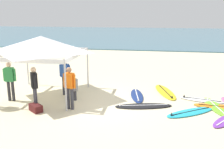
{
  "coord_description": "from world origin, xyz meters",
  "views": [
    {
      "loc": [
        2.35,
        -10.07,
        3.79
      ],
      "look_at": [
        0.46,
        1.03,
        1.0
      ],
      "focal_mm": 40.84,
      "sensor_mm": 36.0,
      "label": 1
    }
  ],
  "objects_px": {
    "surfboard_cyan": "(190,112)",
    "surfboard_yellow": "(165,92)",
    "person_black": "(34,85)",
    "person_blue": "(65,74)",
    "person_orange": "(70,85)",
    "person_green": "(10,79)",
    "surfboard_black": "(143,106)",
    "canopy_tent": "(41,44)",
    "person_grey": "(74,85)",
    "surfboard_white": "(202,100)",
    "surfboard_lime": "(216,107)",
    "gear_bag_near_tent": "(36,108)",
    "surfboard_navy": "(137,96)"
  },
  "relations": [
    {
      "from": "canopy_tent",
      "to": "surfboard_black",
      "type": "distance_m",
      "value": 5.19
    },
    {
      "from": "surfboard_white",
      "to": "surfboard_cyan",
      "type": "height_order",
      "value": "same"
    },
    {
      "from": "surfboard_white",
      "to": "person_black",
      "type": "relative_size",
      "value": 1.12
    },
    {
      "from": "surfboard_cyan",
      "to": "person_orange",
      "type": "height_order",
      "value": "person_orange"
    },
    {
      "from": "canopy_tent",
      "to": "gear_bag_near_tent",
      "type": "xyz_separation_m",
      "value": [
        0.46,
        -1.87,
        -2.25
      ]
    },
    {
      "from": "person_grey",
      "to": "canopy_tent",
      "type": "bearing_deg",
      "value": 167.92
    },
    {
      "from": "surfboard_cyan",
      "to": "person_orange",
      "type": "bearing_deg",
      "value": -175.58
    },
    {
      "from": "surfboard_navy",
      "to": "person_blue",
      "type": "bearing_deg",
      "value": -173.86
    },
    {
      "from": "person_blue",
      "to": "canopy_tent",
      "type": "bearing_deg",
      "value": -164.53
    },
    {
      "from": "surfboard_white",
      "to": "person_grey",
      "type": "bearing_deg",
      "value": -171.65
    },
    {
      "from": "surfboard_yellow",
      "to": "surfboard_black",
      "type": "xyz_separation_m",
      "value": [
        -0.94,
        -2.07,
        0.0
      ]
    },
    {
      "from": "person_orange",
      "to": "person_grey",
      "type": "xyz_separation_m",
      "value": [
        -0.2,
        1.07,
        -0.33
      ]
    },
    {
      "from": "surfboard_lime",
      "to": "person_blue",
      "type": "height_order",
      "value": "person_blue"
    },
    {
      "from": "surfboard_white",
      "to": "person_black",
      "type": "bearing_deg",
      "value": -162.73
    },
    {
      "from": "person_green",
      "to": "person_grey",
      "type": "xyz_separation_m",
      "value": [
        2.65,
        0.56,
        -0.33
      ]
    },
    {
      "from": "person_black",
      "to": "person_grey",
      "type": "xyz_separation_m",
      "value": [
        1.17,
        1.27,
        -0.33
      ]
    },
    {
      "from": "canopy_tent",
      "to": "person_grey",
      "type": "bearing_deg",
      "value": -12.08
    },
    {
      "from": "person_green",
      "to": "surfboard_white",
      "type": "bearing_deg",
      "value": 9.53
    },
    {
      "from": "surfboard_yellow",
      "to": "surfboard_lime",
      "type": "relative_size",
      "value": 1.12
    },
    {
      "from": "surfboard_white",
      "to": "canopy_tent",
      "type": "bearing_deg",
      "value": -176.04
    },
    {
      "from": "surfboard_lime",
      "to": "person_blue",
      "type": "bearing_deg",
      "value": 175.6
    },
    {
      "from": "surfboard_white",
      "to": "person_blue",
      "type": "height_order",
      "value": "person_blue"
    },
    {
      "from": "person_green",
      "to": "gear_bag_near_tent",
      "type": "relative_size",
      "value": 2.85
    },
    {
      "from": "surfboard_navy",
      "to": "person_orange",
      "type": "xyz_separation_m",
      "value": [
        -2.51,
        -2.01,
        0.95
      ]
    },
    {
      "from": "canopy_tent",
      "to": "person_grey",
      "type": "xyz_separation_m",
      "value": [
        1.52,
        -0.32,
        -1.73
      ]
    },
    {
      "from": "surfboard_navy",
      "to": "canopy_tent",
      "type": "bearing_deg",
      "value": -171.76
    },
    {
      "from": "surfboard_navy",
      "to": "surfboard_cyan",
      "type": "relative_size",
      "value": 0.97
    },
    {
      "from": "surfboard_cyan",
      "to": "person_blue",
      "type": "distance_m",
      "value": 5.7
    },
    {
      "from": "surfboard_yellow",
      "to": "surfboard_white",
      "type": "bearing_deg",
      "value": -30.68
    },
    {
      "from": "person_orange",
      "to": "person_green",
      "type": "bearing_deg",
      "value": 169.88
    },
    {
      "from": "person_green",
      "to": "person_black",
      "type": "xyz_separation_m",
      "value": [
        1.48,
        -0.71,
        0.0
      ]
    },
    {
      "from": "person_black",
      "to": "person_blue",
      "type": "bearing_deg",
      "value": 72.38
    },
    {
      "from": "surfboard_yellow",
      "to": "surfboard_black",
      "type": "relative_size",
      "value": 1.04
    },
    {
      "from": "surfboard_black",
      "to": "person_green",
      "type": "bearing_deg",
      "value": -177.82
    },
    {
      "from": "person_black",
      "to": "person_blue",
      "type": "xyz_separation_m",
      "value": [
        0.59,
        1.86,
        0.0
      ]
    },
    {
      "from": "surfboard_cyan",
      "to": "person_green",
      "type": "distance_m",
      "value": 7.59
    },
    {
      "from": "person_orange",
      "to": "person_grey",
      "type": "distance_m",
      "value": 1.14
    },
    {
      "from": "surfboard_cyan",
      "to": "surfboard_yellow",
      "type": "bearing_deg",
      "value": 109.7
    },
    {
      "from": "surfboard_navy",
      "to": "gear_bag_near_tent",
      "type": "distance_m",
      "value": 4.5
    },
    {
      "from": "surfboard_navy",
      "to": "person_black",
      "type": "bearing_deg",
      "value": -150.35
    },
    {
      "from": "gear_bag_near_tent",
      "to": "surfboard_black",
      "type": "bearing_deg",
      "value": 16.23
    },
    {
      "from": "person_orange",
      "to": "person_grey",
      "type": "bearing_deg",
      "value": 100.52
    },
    {
      "from": "surfboard_black",
      "to": "person_blue",
      "type": "relative_size",
      "value": 1.42
    },
    {
      "from": "surfboard_cyan",
      "to": "surfboard_black",
      "type": "distance_m",
      "value": 1.85
    },
    {
      "from": "canopy_tent",
      "to": "person_black",
      "type": "xyz_separation_m",
      "value": [
        0.34,
        -1.6,
        -1.4
      ]
    },
    {
      "from": "surfboard_yellow",
      "to": "surfboard_lime",
      "type": "height_order",
      "value": "same"
    },
    {
      "from": "person_orange",
      "to": "surfboard_cyan",
      "type": "bearing_deg",
      "value": 4.42
    },
    {
      "from": "surfboard_cyan",
      "to": "gear_bag_near_tent",
      "type": "height_order",
      "value": "gear_bag_near_tent"
    },
    {
      "from": "person_orange",
      "to": "gear_bag_near_tent",
      "type": "xyz_separation_m",
      "value": [
        -1.25,
        -0.47,
        -0.85
      ]
    },
    {
      "from": "surfboard_lime",
      "to": "person_orange",
      "type": "bearing_deg",
      "value": -168.74
    }
  ]
}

